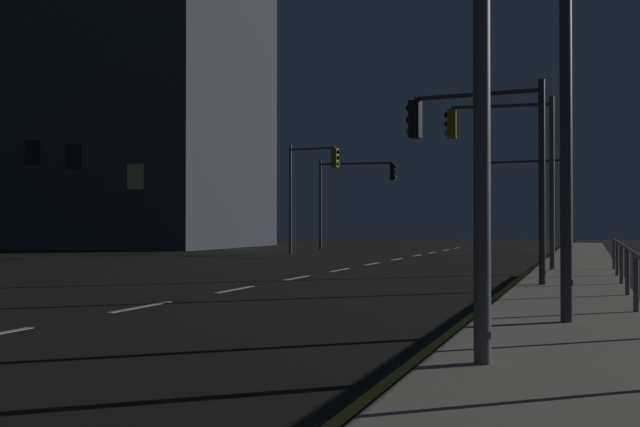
% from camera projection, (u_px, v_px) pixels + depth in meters
% --- Properties ---
extents(ground_plane, '(112.00, 112.00, 0.00)m').
position_uv_depth(ground_plane, '(302.00, 277.00, 22.25)').
color(ground_plane, black).
rests_on(ground_plane, ground).
extents(sidewalk_right, '(2.53, 77.00, 0.14)m').
position_uv_depth(sidewalk_right, '(574.00, 281.00, 19.66)').
color(sidewalk_right, '#9E937F').
rests_on(sidewalk_right, ground).
extents(lane_markings_center, '(0.14, 50.00, 0.01)m').
position_uv_depth(lane_markings_center, '(339.00, 270.00, 25.54)').
color(lane_markings_center, silver).
rests_on(lane_markings_center, ground).
extents(lane_edge_line, '(0.14, 53.00, 0.01)m').
position_uv_depth(lane_edge_line, '(529.00, 271.00, 24.87)').
color(lane_edge_line, gold).
rests_on(lane_edge_line, ground).
extents(traffic_light_mid_right, '(3.45, 0.55, 5.49)m').
position_uv_depth(traffic_light_mid_right, '(505.00, 149.00, 24.08)').
color(traffic_light_mid_right, '#4C4C51').
rests_on(traffic_light_mid_right, sidewalk_right).
extents(traffic_light_far_right, '(2.87, 0.48, 5.68)m').
position_uv_depth(traffic_light_far_right, '(310.00, 178.00, 38.43)').
color(traffic_light_far_right, '#4C4C51').
rests_on(traffic_light_far_right, ground).
extents(traffic_light_near_left, '(3.46, 0.52, 4.90)m').
position_uv_depth(traffic_light_near_left, '(478.00, 143.00, 18.51)').
color(traffic_light_near_left, '#2D3033').
rests_on(traffic_light_near_left, sidewalk_right).
extents(traffic_light_far_center, '(4.63, 0.65, 5.34)m').
position_uv_depth(traffic_light_far_center, '(354.00, 186.00, 43.74)').
color(traffic_light_far_center, '#38383D').
rests_on(traffic_light_far_center, ground).
extents(traffic_light_far_left, '(5.07, 0.94, 5.03)m').
position_uv_depth(traffic_light_far_left, '(525.00, 183.00, 40.22)').
color(traffic_light_far_left, '#4C4C51').
rests_on(traffic_light_far_left, sidewalk_right).
extents(barrier_fence, '(0.09, 24.36, 0.98)m').
position_uv_depth(barrier_fence, '(636.00, 267.00, 12.36)').
color(barrier_fence, '#59595E').
rests_on(barrier_fence, sidewalk_right).
extents(building_distant, '(19.51, 13.23, 25.07)m').
position_uv_depth(building_distant, '(111.00, 66.00, 52.22)').
color(building_distant, '#3D424C').
rests_on(building_distant, ground).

